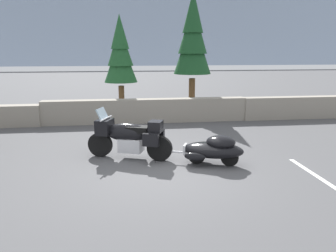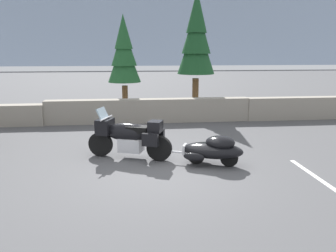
{
  "view_description": "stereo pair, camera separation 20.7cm",
  "coord_description": "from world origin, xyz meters",
  "px_view_note": "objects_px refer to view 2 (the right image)",
  "views": [
    {
      "loc": [
        -0.87,
        -7.6,
        2.81
      ],
      "look_at": [
        0.28,
        0.97,
        0.85
      ],
      "focal_mm": 35.86,
      "sensor_mm": 36.0,
      "label": 1
    },
    {
      "loc": [
        -0.66,
        -7.63,
        2.81
      ],
      "look_at": [
        0.28,
        0.97,
        0.85
      ],
      "focal_mm": 35.86,
      "sensor_mm": 36.0,
      "label": 2
    }
  ],
  "objects_px": {
    "touring_motorcycle": "(129,136)",
    "pine_tree_tall": "(196,37)",
    "car_shaped_trailer": "(213,149)",
    "pine_tree_secondary": "(124,52)"
  },
  "relations": [
    {
      "from": "touring_motorcycle",
      "to": "pine_tree_tall",
      "type": "xyz_separation_m",
      "value": [
        3.01,
        6.53,
        2.76
      ]
    },
    {
      "from": "touring_motorcycle",
      "to": "pine_tree_secondary",
      "type": "xyz_separation_m",
      "value": [
        -0.2,
        6.61,
        2.1
      ]
    },
    {
      "from": "car_shaped_trailer",
      "to": "touring_motorcycle",
      "type": "bearing_deg",
      "value": 159.54
    },
    {
      "from": "touring_motorcycle",
      "to": "pine_tree_tall",
      "type": "height_order",
      "value": "pine_tree_tall"
    },
    {
      "from": "car_shaped_trailer",
      "to": "pine_tree_secondary",
      "type": "bearing_deg",
      "value": 107.14
    },
    {
      "from": "pine_tree_secondary",
      "to": "touring_motorcycle",
      "type": "bearing_deg",
      "value": -88.28
    },
    {
      "from": "pine_tree_tall",
      "to": "pine_tree_secondary",
      "type": "distance_m",
      "value": 3.28
    },
    {
      "from": "touring_motorcycle",
      "to": "pine_tree_tall",
      "type": "bearing_deg",
      "value": 65.24
    },
    {
      "from": "car_shaped_trailer",
      "to": "pine_tree_tall",
      "type": "distance_m",
      "value": 7.94
    },
    {
      "from": "touring_motorcycle",
      "to": "car_shaped_trailer",
      "type": "relative_size",
      "value": 1.01
    }
  ]
}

